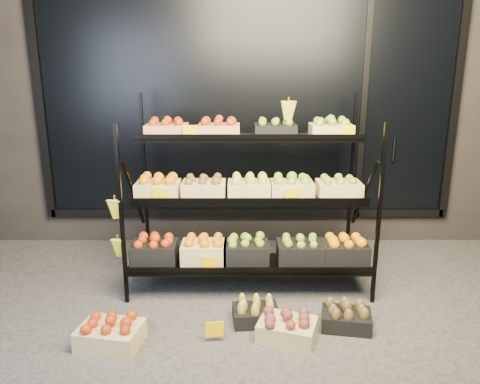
{
  "coord_description": "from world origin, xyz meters",
  "views": [
    {
      "loc": [
        -0.09,
        -3.35,
        1.93
      ],
      "look_at": [
        -0.08,
        0.55,
        0.85
      ],
      "focal_mm": 35.0,
      "sensor_mm": 36.0,
      "label": 1
    }
  ],
  "objects_px": {
    "floor_crate_midleft": "(256,312)",
    "floor_crate_midright": "(287,326)",
    "floor_crate_left": "(110,332)",
    "display_rack": "(248,198)"
  },
  "relations": [
    {
      "from": "floor_crate_left",
      "to": "floor_crate_midright",
      "type": "bearing_deg",
      "value": 14.06
    },
    {
      "from": "display_rack",
      "to": "floor_crate_left",
      "type": "bearing_deg",
      "value": -133.7
    },
    {
      "from": "floor_crate_midleft",
      "to": "floor_crate_left",
      "type": "bearing_deg",
      "value": -169.79
    },
    {
      "from": "floor_crate_midleft",
      "to": "floor_crate_midright",
      "type": "height_order",
      "value": "floor_crate_midright"
    },
    {
      "from": "display_rack",
      "to": "floor_crate_left",
      "type": "distance_m",
      "value": 1.58
    },
    {
      "from": "floor_crate_left",
      "to": "floor_crate_midright",
      "type": "distance_m",
      "value": 1.26
    },
    {
      "from": "floor_crate_left",
      "to": "floor_crate_midright",
      "type": "xyz_separation_m",
      "value": [
        1.26,
        0.08,
        -0.0
      ]
    },
    {
      "from": "floor_crate_left",
      "to": "display_rack",
      "type": "bearing_deg",
      "value": 56.82
    },
    {
      "from": "floor_crate_left",
      "to": "floor_crate_midleft",
      "type": "distance_m",
      "value": 1.08
    },
    {
      "from": "floor_crate_midleft",
      "to": "floor_crate_midright",
      "type": "distance_m",
      "value": 0.31
    }
  ]
}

